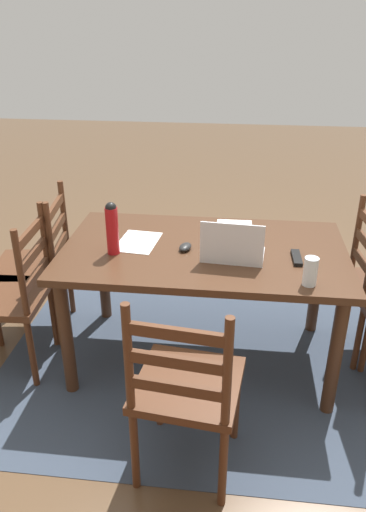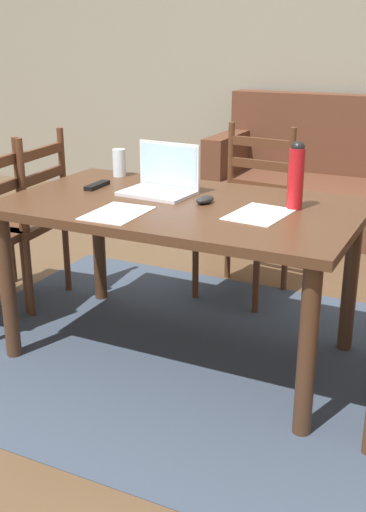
{
  "view_description": "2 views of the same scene",
  "coord_description": "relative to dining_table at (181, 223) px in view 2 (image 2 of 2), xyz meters",
  "views": [
    {
      "loc": [
        -0.17,
        2.44,
        1.89
      ],
      "look_at": [
        0.12,
        -0.01,
        0.67
      ],
      "focal_mm": 34.86,
      "sensor_mm": 36.0,
      "label": 1
    },
    {
      "loc": [
        1.16,
        -2.36,
        1.42
      ],
      "look_at": [
        -0.04,
        0.11,
        0.44
      ],
      "focal_mm": 43.47,
      "sensor_mm": 36.0,
      "label": 2
    }
  ],
  "objects": [
    {
      "name": "chair_left_far",
      "position": [
        -1.06,
        0.19,
        -0.18
      ],
      "size": [
        0.48,
        0.48,
        0.95
      ],
      "color": "#4C2B19",
      "rests_on": "ground"
    },
    {
      "name": "chair_far_head",
      "position": [
        0.0,
        0.82,
        -0.18
      ],
      "size": [
        0.49,
        0.49,
        0.95
      ],
      "color": "#4C2B19",
      "rests_on": "ground"
    },
    {
      "name": "computer_mouse",
      "position": [
        0.1,
        0.03,
        0.11
      ],
      "size": [
        0.08,
        0.11,
        0.03
      ],
      "primitive_type": "ellipsoid",
      "rotation": [
        0.0,
        0.0,
        -0.25
      ],
      "color": "black",
      "rests_on": "dining_table"
    },
    {
      "name": "couch",
      "position": [
        0.18,
        2.27,
        -0.28
      ],
      "size": [
        1.8,
        0.8,
        1.0
      ],
      "color": "#512D1E",
      "rests_on": "ground"
    },
    {
      "name": "drinking_glass",
      "position": [
        -0.52,
        0.35,
        0.16
      ],
      "size": [
        0.07,
        0.07,
        0.14
      ],
      "primitive_type": "cylinder",
      "color": "silver",
      "rests_on": "dining_table"
    },
    {
      "name": "water_bottle",
      "position": [
        0.47,
        0.12,
        0.24
      ],
      "size": [
        0.07,
        0.07,
        0.29
      ],
      "color": "#A81419",
      "rests_on": "dining_table"
    },
    {
      "name": "paper_stack_left",
      "position": [
        0.37,
        -0.03,
        0.09
      ],
      "size": [
        0.24,
        0.32,
        0.0
      ],
      "primitive_type": "cube",
      "rotation": [
        0.0,
        0.0,
        -0.1
      ],
      "color": "white",
      "rests_on": "dining_table"
    },
    {
      "name": "area_rug",
      "position": [
        0.0,
        0.0,
        -0.64
      ],
      "size": [
        2.34,
        1.9,
        0.01
      ],
      "primitive_type": "cube",
      "color": "#333D4C",
      "rests_on": "ground"
    },
    {
      "name": "ground_plane",
      "position": [
        0.0,
        0.0,
        -0.64
      ],
      "size": [
        14.0,
        14.0,
        0.0
      ],
      "primitive_type": "plane",
      "color": "brown"
    },
    {
      "name": "paper_stack_right",
      "position": [
        -0.16,
        -0.27,
        0.09
      ],
      "size": [
        0.22,
        0.3,
        0.0
      ],
      "primitive_type": "cube",
      "rotation": [
        0.0,
        0.0,
        0.02
      ],
      "color": "white",
      "rests_on": "dining_table"
    },
    {
      "name": "laptop",
      "position": [
        -0.16,
        0.12,
        0.15
      ],
      "size": [
        0.34,
        0.25,
        0.23
      ],
      "color": "silver",
      "rests_on": "dining_table"
    },
    {
      "name": "tv_remote",
      "position": [
        -0.49,
        0.08,
        0.1
      ],
      "size": [
        0.05,
        0.17,
        0.02
      ],
      "primitive_type": "cube",
      "rotation": [
        0.0,
        0.0,
        0.03
      ],
      "color": "black",
      "rests_on": "dining_table"
    },
    {
      "name": "dining_table",
      "position": [
        0.0,
        0.0,
        0.0
      ],
      "size": [
        1.54,
        0.91,
        0.73
      ],
      "color": "#422819",
      "rests_on": "ground"
    },
    {
      "name": "wall_back",
      "position": [
        0.0,
        2.74,
        0.71
      ],
      "size": [
        8.0,
        0.12,
        2.7
      ],
      "primitive_type": "cube",
      "color": "gray",
      "rests_on": "ground"
    }
  ]
}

